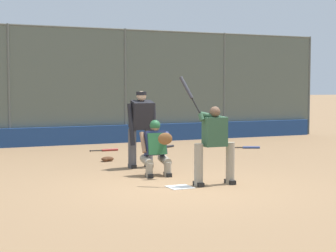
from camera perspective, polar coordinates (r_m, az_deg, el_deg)
The scene contains 12 objects.
ground_plane at distance 10.27m, azimuth 1.21°, elevation -6.26°, with size 160.00×160.00×0.00m, color #93704C.
home_plate_marker at distance 10.27m, azimuth 1.21°, elevation -6.22°, with size 0.43×0.43×0.01m, color white.
backstop_fence at distance 17.80m, azimuth -9.98°, elevation 4.34°, with size 18.50×0.08×3.69m.
padding_wall at distance 17.77m, azimuth -9.84°, elevation -0.98°, with size 18.05×0.18×0.57m, color navy.
bleachers_beyond at distance 20.20m, azimuth -8.43°, elevation -0.07°, with size 12.89×1.95×1.16m.
batter_at_plate at distance 10.43m, azimuth 4.70°, elevation -1.68°, with size 0.95×0.62×2.03m.
catcher_behind_plate at distance 11.49m, azimuth -1.20°, elevation -2.16°, with size 0.61×0.74×1.15m.
umpire_home at distance 12.62m, azimuth -2.73°, elevation -0.07°, with size 0.70×0.43×1.73m.
spare_bat_near_backstop at distance 15.95m, azimuth -6.14°, elevation -2.43°, with size 0.84×0.08×0.07m.
spare_bat_by_padding at distance 16.72m, azimuth -0.11°, elevation -2.11°, with size 0.77×0.42×0.07m.
spare_bat_third_base_side at distance 16.68m, azimuth 8.22°, elevation -2.17°, with size 0.82×0.41×0.07m.
fielding_glove_on_dirt at distance 13.82m, azimuth -6.19°, elevation -3.35°, with size 0.32×0.24×0.11m.
Camera 1 is at (4.29, 9.15, 1.86)m, focal length 60.00 mm.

